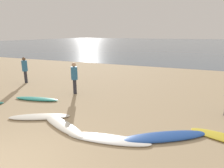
{
  "coord_description": "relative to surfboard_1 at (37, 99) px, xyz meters",
  "views": [
    {
      "loc": [
        3.73,
        -2.22,
        2.93
      ],
      "look_at": [
        0.17,
        6.21,
        0.6
      ],
      "focal_mm": 31.93,
      "sensor_mm": 36.0,
      "label": 1
    }
  ],
  "objects": [
    {
      "name": "ground_plane",
      "position": [
        2.76,
        5.65,
        -0.15
      ],
      "size": [
        120.0,
        120.0,
        0.2
      ],
      "primitive_type": "cube",
      "color": "tan",
      "rests_on": "ground"
    },
    {
      "name": "ocean_water",
      "position": [
        2.76,
        61.28,
        -0.05
      ],
      "size": [
        140.0,
        100.0,
        0.01
      ],
      "primitive_type": "cube",
      "color": "slate",
      "rests_on": "ground"
    },
    {
      "name": "surfboard_1",
      "position": [
        0.0,
        0.0,
        0.0
      ],
      "size": [
        2.13,
        0.86,
        0.1
      ],
      "primitive_type": "ellipsoid",
      "rotation": [
        0.0,
        0.0,
        0.2
      ],
      "color": "teal",
      "rests_on": "ground"
    },
    {
      "name": "surfboard_2",
      "position": [
        1.53,
        -1.49,
        -0.01
      ],
      "size": [
        2.17,
        1.49,
        0.08
      ],
      "primitive_type": "ellipsoid",
      "rotation": [
        0.0,
        0.0,
        0.48
      ],
      "color": "silver",
      "rests_on": "ground"
    },
    {
      "name": "surfboard_3",
      "position": [
        2.72,
        -1.74,
        -0.0
      ],
      "size": [
        2.3,
        1.38,
        0.1
      ],
      "primitive_type": "ellipsoid",
      "rotation": [
        0.0,
        0.0,
        -0.41
      ],
      "color": "silver",
      "rests_on": "ground"
    },
    {
      "name": "surfboard_4",
      "position": [
        4.41,
        -1.94,
        -0.02
      ],
      "size": [
        2.51,
        0.93,
        0.07
      ],
      "primitive_type": "ellipsoid",
      "rotation": [
        0.0,
        0.0,
        0.15
      ],
      "color": "white",
      "rests_on": "ground"
    },
    {
      "name": "surfboard_5",
      "position": [
        5.86,
        -1.21,
        -0.0
      ],
      "size": [
        2.56,
        1.94,
        0.09
      ],
      "primitive_type": "ellipsoid",
      "rotation": [
        0.0,
        0.0,
        0.57
      ],
      "color": "#1E479E",
      "rests_on": "ground"
    },
    {
      "name": "person_0",
      "position": [
        -2.92,
        2.26,
        0.87
      ],
      "size": [
        0.32,
        0.32,
        1.57
      ],
      "rotation": [
        0.0,
        0.0,
        4.45
      ],
      "color": "#2D2D38",
      "rests_on": "ground"
    },
    {
      "name": "person_2",
      "position": [
        1.07,
        1.52,
        0.87
      ],
      "size": [
        0.32,
        0.32,
        1.56
      ],
      "rotation": [
        0.0,
        0.0,
        0.01
      ],
      "color": "#2D2D38",
      "rests_on": "ground"
    }
  ]
}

